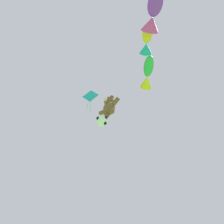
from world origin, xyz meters
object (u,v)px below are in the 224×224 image
object	(u,v)px
soccer_ball_kite	(102,121)
diamond_kite	(90,97)
teddy_bear_kite	(109,106)
fish_kite_violet	(153,14)
fish_kite_goldfin	(147,41)
fish_kite_emerald	(147,74)

from	to	relation	value
soccer_ball_kite	diamond_kite	world-z (taller)	diamond_kite
teddy_bear_kite	diamond_kite	bearing A→B (deg)	-151.86
fish_kite_violet	fish_kite_goldfin	bearing A→B (deg)	138.53
teddy_bear_kite	diamond_kite	size ratio (longest dim) A/B	0.68
fish_kite_emerald	diamond_kite	distance (m)	4.76
fish_kite_emerald	diamond_kite	world-z (taller)	diamond_kite
fish_kite_goldfin	diamond_kite	bearing A→B (deg)	176.98
soccer_ball_kite	diamond_kite	bearing A→B (deg)	-153.24
fish_kite_goldfin	soccer_ball_kite	bearing A→B (deg)	170.70
teddy_bear_kite	soccer_ball_kite	size ratio (longest dim) A/B	2.32
soccer_ball_kite	diamond_kite	distance (m)	3.37
soccer_ball_kite	diamond_kite	xyz separation A→B (m)	(-0.95, -0.48, 3.20)
fish_kite_violet	diamond_kite	size ratio (longest dim) A/B	0.81
fish_kite_goldfin	diamond_kite	world-z (taller)	diamond_kite
fish_kite_emerald	fish_kite_violet	distance (m)	3.57
teddy_bear_kite	fish_kite_emerald	size ratio (longest dim) A/B	0.92
fish_kite_emerald	diamond_kite	xyz separation A→B (m)	(-4.50, -1.04, 1.15)
teddy_bear_kite	diamond_kite	world-z (taller)	diamond_kite
teddy_bear_kite	diamond_kite	distance (m)	2.34
teddy_bear_kite	fish_kite_violet	size ratio (longest dim) A/B	0.85
diamond_kite	soccer_ball_kite	bearing A→B (deg)	26.76
teddy_bear_kite	soccer_ball_kite	world-z (taller)	teddy_bear_kite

